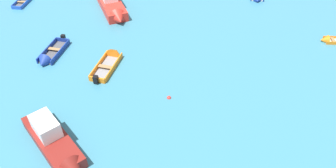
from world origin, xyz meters
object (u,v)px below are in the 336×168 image
(rowboat_deep_blue_outer_left, at_px, (49,57))
(mooring_buoy_far_field, at_px, (169,98))
(motor_launch_red_midfield_left, at_px, (112,5))
(motor_launch_maroon_distant_center, at_px, (55,143))
(rowboat_orange_far_right, at_px, (332,40))
(rowboat_orange_cluster_outer, at_px, (111,59))

(rowboat_deep_blue_outer_left, height_order, mooring_buoy_far_field, rowboat_deep_blue_outer_left)
(motor_launch_red_midfield_left, distance_m, mooring_buoy_far_field, 13.85)
(motor_launch_red_midfield_left, relative_size, mooring_buoy_far_field, 22.60)
(motor_launch_red_midfield_left, bearing_deg, motor_launch_maroon_distant_center, -106.01)
(rowboat_orange_far_right, distance_m, rowboat_deep_blue_outer_left, 23.83)
(rowboat_orange_far_right, distance_m, motor_launch_red_midfield_left, 20.41)
(rowboat_orange_far_right, distance_m, rowboat_orange_cluster_outer, 18.86)
(rowboat_orange_far_right, height_order, rowboat_orange_cluster_outer, rowboat_orange_cluster_outer)
(rowboat_orange_cluster_outer, xyz_separation_m, mooring_buoy_far_field, (3.55, -5.20, -0.20))
(motor_launch_red_midfield_left, bearing_deg, mooring_buoy_far_field, -78.77)
(mooring_buoy_far_field, bearing_deg, motor_launch_maroon_distant_center, -158.43)
(motor_launch_maroon_distant_center, relative_size, rowboat_orange_far_right, 1.77)
(motor_launch_maroon_distant_center, bearing_deg, rowboat_orange_far_right, 16.76)
(motor_launch_maroon_distant_center, height_order, mooring_buoy_far_field, motor_launch_maroon_distant_center)
(rowboat_orange_far_right, xyz_separation_m, mooring_buoy_far_field, (-15.27, -3.90, -0.13))
(rowboat_deep_blue_outer_left, height_order, rowboat_orange_cluster_outer, rowboat_orange_cluster_outer)
(motor_launch_maroon_distant_center, bearing_deg, mooring_buoy_far_field, 21.57)
(motor_launch_red_midfield_left, bearing_deg, rowboat_orange_cluster_outer, -95.82)
(rowboat_orange_far_right, xyz_separation_m, rowboat_orange_cluster_outer, (-18.81, 1.30, 0.06))
(rowboat_deep_blue_outer_left, bearing_deg, motor_launch_maroon_distant_center, -84.08)
(motor_launch_maroon_distant_center, distance_m, rowboat_orange_far_right, 23.71)
(rowboat_orange_cluster_outer, bearing_deg, rowboat_orange_far_right, -3.96)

